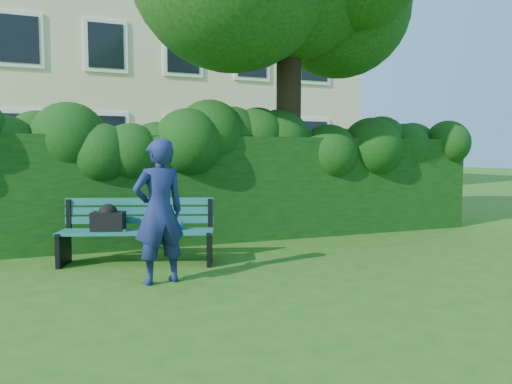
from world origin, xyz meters
name	(u,v)px	position (x,y,z in m)	size (l,w,h in m)	color
ground	(272,264)	(0.00, 0.00, 0.00)	(80.00, 80.00, 0.00)	#235813
apartment_building	(128,38)	(0.00, 13.99, 6.00)	(16.00, 8.08, 12.00)	beige
hedge	(222,188)	(0.00, 2.20, 0.90)	(10.00, 1.00, 1.80)	black
park_bench	(138,227)	(-1.70, 0.71, 0.51)	(2.13, 1.20, 0.89)	#0D4343
man_reading	(159,211)	(-1.62, -0.41, 0.84)	(0.61, 0.40, 1.69)	navy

